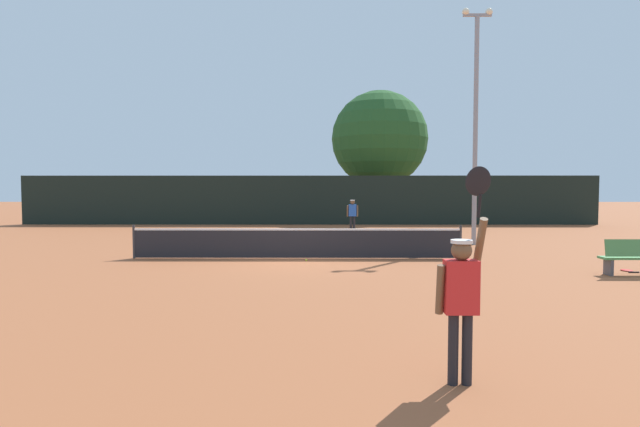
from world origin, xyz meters
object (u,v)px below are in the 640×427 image
object	(u,v)px
courtside_bench	(637,257)
player_receiving	(352,212)
parked_car_mid	(268,206)
spare_racket	(627,270)
tennis_ball	(306,260)
light_pole	(476,113)
player_serving	(462,289)
large_tree	(380,139)
parked_car_near	(198,207)

from	to	relation	value
courtside_bench	player_receiving	bearing A→B (deg)	118.11
player_receiving	parked_car_mid	bearing A→B (deg)	-66.90
spare_racket	parked_car_mid	xyz separation A→B (m)	(-12.48, 25.06, 0.76)
tennis_ball	light_pole	distance (m)	9.41
player_serving	tennis_ball	size ratio (longest dim) A/B	37.31
courtside_bench	large_tree	xyz separation A→B (m)	(-4.21, 22.16, 5.08)
light_pole	parked_car_mid	world-z (taller)	light_pole
light_pole	parked_car_near	bearing A→B (deg)	131.82
tennis_ball	player_serving	bearing A→B (deg)	-77.76
tennis_ball	spare_racket	world-z (taller)	tennis_ball
courtside_bench	light_pole	distance (m)	8.68
tennis_ball	courtside_bench	size ratio (longest dim) A/B	0.04
parked_car_mid	player_receiving	bearing A→B (deg)	-60.06
player_receiving	player_serving	bearing A→B (deg)	90.34
player_serving	tennis_ball	distance (m)	10.02
parked_car_mid	light_pole	bearing A→B (deg)	-54.68
player_serving	light_pole	world-z (taller)	light_pole
spare_racket	player_receiving	bearing A→B (deg)	120.09
large_tree	tennis_ball	bearing A→B (deg)	-102.64
courtside_bench	large_tree	world-z (taller)	large_tree
parked_car_near	parked_car_mid	size ratio (longest dim) A/B	0.96
player_serving	parked_car_mid	world-z (taller)	player_serving
courtside_bench	parked_car_mid	distance (m)	28.53
player_serving	player_receiving	xyz separation A→B (m)	(-0.12, 19.66, -0.13)
parked_car_mid	courtside_bench	bearing A→B (deg)	-57.59
light_pole	parked_car_near	world-z (taller)	light_pole
player_serving	courtside_bench	bearing A→B (deg)	48.09
player_serving	large_tree	world-z (taller)	large_tree
light_pole	parked_car_near	distance (m)	23.05
player_serving	large_tree	size ratio (longest dim) A/B	0.29
courtside_bench	parked_car_near	bearing A→B (deg)	125.85
player_receiving	courtside_bench	size ratio (longest dim) A/B	0.90
large_tree	parked_car_mid	bearing A→B (deg)	156.18
parked_car_near	large_tree	bearing A→B (deg)	-6.66
large_tree	player_serving	bearing A→B (deg)	-94.47
player_receiving	parked_car_mid	distance (m)	14.49
large_tree	spare_racket	bearing A→B (deg)	-78.49
light_pole	parked_car_mid	distance (m)	21.79
player_receiving	tennis_ball	xyz separation A→B (m)	(-2.00, -9.92, -0.96)
player_serving	tennis_ball	xyz separation A→B (m)	(-2.11, 9.74, -1.08)
tennis_ball	parked_car_mid	size ratio (longest dim) A/B	0.02
player_receiving	parked_car_mid	world-z (taller)	parked_car_mid
tennis_ball	player_receiving	bearing A→B (deg)	78.63
parked_car_mid	parked_car_near	bearing A→B (deg)	-152.11
parked_car_near	player_receiving	bearing A→B (deg)	-46.46
spare_racket	player_serving	bearing A→B (deg)	-130.08
light_pole	tennis_ball	bearing A→B (deg)	-145.27
player_serving	courtside_bench	xyz separation A→B (m)	(6.51, 7.25, -0.64)
tennis_ball	parked_car_mid	world-z (taller)	parked_car_mid
player_receiving	large_tree	bearing A→B (deg)	-103.92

